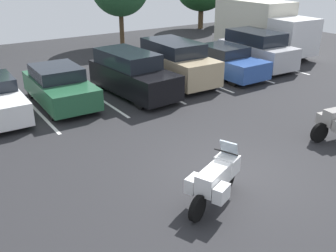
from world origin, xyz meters
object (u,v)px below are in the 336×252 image
car_green (59,86)px  box_truck (262,26)px  car_silver (257,50)px  car_tan (176,62)px  car_blue (224,61)px  motorcycle_touring (216,178)px  car_black (132,74)px

car_green → box_truck: 13.88m
car_green → car_silver: size_ratio=0.99×
car_silver → box_truck: bearing=40.4°
car_tan → car_green: bearing=178.0°
car_blue → box_truck: bearing=26.7°
car_silver → box_truck: (2.93, 2.49, 0.67)m
car_green → car_blue: (8.24, -0.54, -0.01)m
car_blue → car_silver: 2.53m
car_tan → box_truck: bearing=16.4°
motorcycle_touring → car_green: car_green is taller
car_tan → box_truck: 8.50m
car_silver → car_blue: bearing=-174.3°
motorcycle_touring → car_green: bearing=94.6°
car_green → car_black: car_black is taller
car_silver → car_black: bearing=-178.1°
car_black → car_silver: car_silver is taller
car_black → car_silver: size_ratio=1.09×
car_black → box_truck: size_ratio=0.70×
motorcycle_touring → car_blue: car_blue is taller
car_black → car_tan: 2.59m
car_tan → car_blue: car_tan is taller
car_blue → box_truck: box_truck is taller
car_blue → box_truck: 6.16m
motorcycle_touring → car_silver: car_silver is taller
car_black → car_blue: (5.25, 0.01, -0.18)m
car_green → car_black: bearing=-10.5°
car_black → car_blue: size_ratio=1.05×
car_blue → box_truck: (5.44, 2.74, 0.91)m
car_tan → car_silver: size_ratio=1.01×
car_tan → car_silver: (5.20, -0.10, -0.01)m
motorcycle_touring → car_tan: (4.85, 8.52, 0.34)m
motorcycle_touring → box_truck: 16.99m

